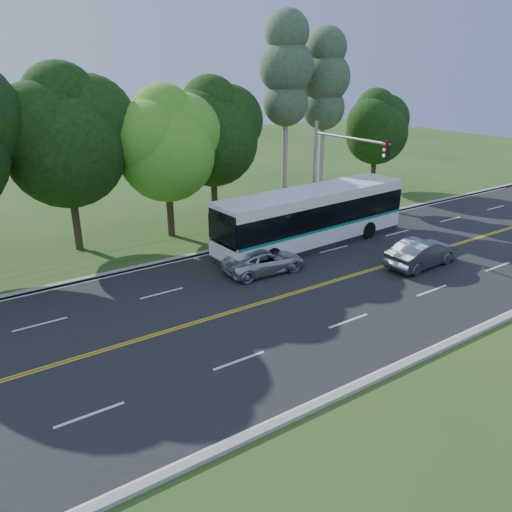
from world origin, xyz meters
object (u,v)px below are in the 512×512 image
traffic_signal (335,163)px  transit_bus (312,218)px  suv (264,261)px  sedan (422,253)px

traffic_signal → transit_bus: (-2.08, -0.51, -2.98)m
suv → transit_bus: bearing=-64.9°
traffic_signal → transit_bus: bearing=-166.3°
traffic_signal → sedan: size_ratio=1.55×
sedan → suv: (-7.54, 4.07, -0.14)m
traffic_signal → sedan: 7.61m
transit_bus → sedan: bearing=-69.1°
transit_bus → sedan: transit_bus is taller
suv → traffic_signal: bearing=-67.3°
sedan → suv: bearing=58.7°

